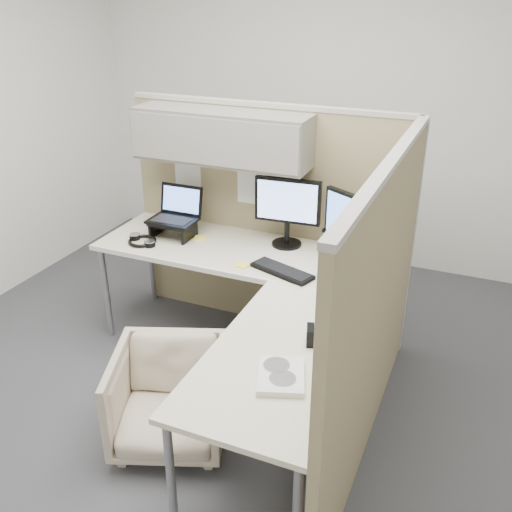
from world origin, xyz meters
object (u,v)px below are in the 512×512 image
at_px(office_chair, 169,394).
at_px(monitor_left, 287,207).
at_px(desk, 252,290).
at_px(keyboard, 282,271).

xyz_separation_m(office_chair, monitor_left, (0.22, 1.21, 0.70)).
xyz_separation_m(desk, keyboard, (0.12, 0.20, 0.05)).
relative_size(office_chair, monitor_left, 1.31).
bearing_deg(office_chair, monitor_left, 58.78).
bearing_deg(office_chair, desk, 49.17).
bearing_deg(monitor_left, office_chair, -104.50).
relative_size(office_chair, keyboard, 1.50).
height_order(monitor_left, keyboard, monitor_left).
relative_size(desk, keyboard, 4.92).
relative_size(desk, monitor_left, 4.29).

